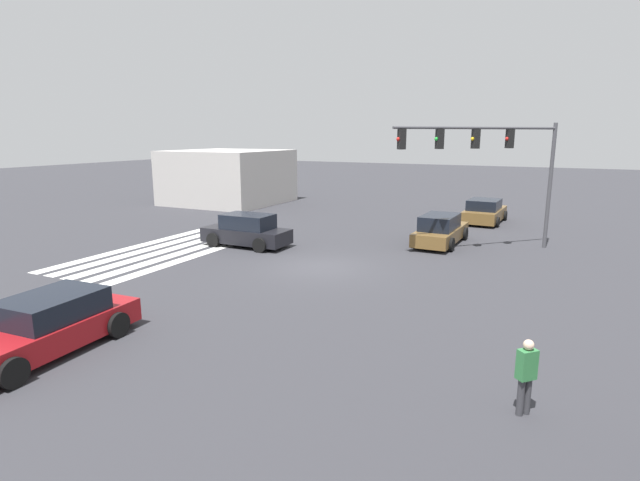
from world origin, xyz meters
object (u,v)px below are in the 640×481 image
(car_4, at_px, (440,230))
(car_5, at_px, (484,212))
(car_1, at_px, (45,326))
(car_2, at_px, (247,231))
(traffic_signal_mast, at_px, (494,153))
(pedestrian, at_px, (526,374))

(car_4, distance_m, car_5, 7.48)
(car_1, distance_m, car_5, 25.42)
(car_2, bearing_deg, traffic_signal_mast, -161.03)
(car_4, bearing_deg, pedestrian, -159.45)
(traffic_signal_mast, bearing_deg, car_1, 17.59)
(car_2, xyz_separation_m, pedestrian, (10.16, 13.45, 0.11))
(traffic_signal_mast, height_order, car_5, traffic_signal_mast)
(pedestrian, bearing_deg, car_4, -27.27)
(traffic_signal_mast, xyz_separation_m, pedestrian, (13.92, 2.67, -3.70))
(traffic_signal_mast, relative_size, car_1, 1.22)
(traffic_signal_mast, xyz_separation_m, car_4, (-0.89, -2.38, -3.86))
(car_2, bearing_deg, car_5, -128.25)
(car_5, bearing_deg, car_4, 174.81)
(car_2, relative_size, car_5, 0.97)
(car_1, distance_m, car_2, 12.61)
(car_2, height_order, car_5, car_2)
(car_1, relative_size, car_4, 1.02)
(traffic_signal_mast, relative_size, car_4, 1.25)
(car_1, height_order, car_2, car_2)
(car_4, relative_size, pedestrian, 3.10)
(car_1, xyz_separation_m, car_4, (-17.03, 5.98, 0.03))
(car_4, bearing_deg, traffic_signal_mast, -108.81)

